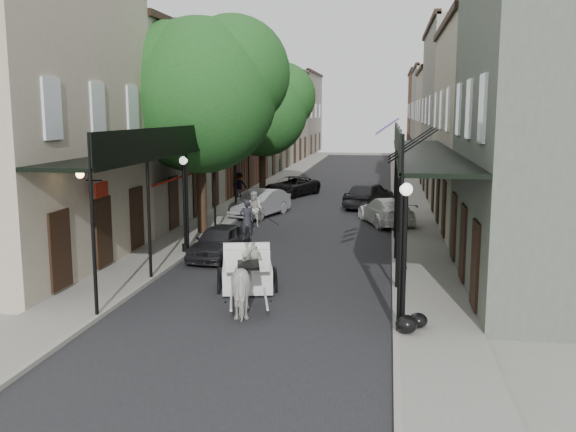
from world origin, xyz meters
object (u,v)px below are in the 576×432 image
at_px(lamppost_right_near, 404,255).
at_px(pedestrian_walking, 254,209).
at_px(pedestrian_sidewalk_right, 402,247).
at_px(car_right_near, 386,211).
at_px(horse, 249,282).
at_px(lamppost_left, 185,202).
at_px(car_right_far, 369,195).
at_px(carriage, 247,251).
at_px(pedestrian_sidewalk_left, 239,185).
at_px(tree_far, 268,107).
at_px(car_left_far, 292,186).
at_px(tree_near, 210,89).
at_px(lamppost_right_far, 396,175).
at_px(car_left_mid, 261,203).
at_px(car_left_near, 220,242).

xyz_separation_m(lamppost_right_near, pedestrian_walking, (-6.80, 14.40, -1.19)).
xyz_separation_m(pedestrian_sidewalk_right, car_right_near, (-0.60, 9.49, -0.19)).
bearing_deg(horse, car_right_near, -117.37).
distance_m(lamppost_left, horse, 8.06).
bearing_deg(car_right_far, carriage, 97.42).
xyz_separation_m(lamppost_right_near, car_right_near, (-0.50, 16.00, -1.38)).
height_order(lamppost_right_near, pedestrian_sidewalk_left, lamppost_right_near).
relative_size(tree_far, pedestrian_sidewalk_left, 5.51).
bearing_deg(car_right_far, car_left_far, -23.77).
bearing_deg(tree_near, lamppost_right_far, 43.31).
relative_size(lamppost_left, carriage, 1.25).
bearing_deg(pedestrian_sidewalk_right, car_left_far, 15.39).
relative_size(tree_far, pedestrian_sidewalk_right, 5.79).
bearing_deg(lamppost_right_far, car_left_far, 138.25).
bearing_deg(car_right_near, pedestrian_sidewalk_right, 75.63).
bearing_deg(car_left_far, pedestrian_walking, -67.62).
height_order(pedestrian_sidewalk_left, car_right_far, pedestrian_sidewalk_left).
bearing_deg(car_left_far, car_left_mid, -69.91).
distance_m(lamppost_right_near, car_left_mid, 18.93).
distance_m(pedestrian_sidewalk_left, car_right_near, 12.33).
xyz_separation_m(carriage, car_right_near, (4.31, 12.20, -0.48)).
height_order(lamppost_left, horse, lamppost_left).
xyz_separation_m(tree_far, car_left_near, (1.65, -18.65, -5.19)).
xyz_separation_m(lamppost_left, carriage, (3.39, -4.20, -0.90)).
relative_size(pedestrian_walking, car_left_near, 0.46).
relative_size(lamppost_right_far, horse, 1.77).
xyz_separation_m(carriage, car_left_far, (-1.91, 22.20, -0.51)).
xyz_separation_m(tree_far, lamppost_right_far, (8.35, -6.18, -3.79)).
distance_m(lamppost_right_far, car_left_far, 9.12).
bearing_deg(car_left_mid, tree_far, 115.82).
distance_m(horse, car_right_far, 20.37).
bearing_deg(pedestrian_sidewalk_right, lamppost_left, 75.94).
bearing_deg(tree_near, pedestrian_walking, 55.99).
relative_size(tree_near, pedestrian_sidewalk_right, 6.47).
xyz_separation_m(horse, pedestrian_walking, (-2.63, 13.28, -0.02)).
height_order(lamppost_right_near, car_right_far, lamppost_right_near).
relative_size(tree_far, lamppost_right_far, 2.32).
height_order(lamppost_left, pedestrian_sidewalk_left, lamppost_left).
height_order(carriage, car_left_far, carriage).
relative_size(lamppost_right_near, pedestrian_sidewalk_left, 2.37).
distance_m(lamppost_right_near, pedestrian_walking, 15.97).
height_order(lamppost_right_far, car_left_near, lamppost_right_far).
height_order(tree_near, tree_far, tree_near).
bearing_deg(tree_near, car_right_far, 53.35).
relative_size(pedestrian_walking, car_left_far, 0.37).
relative_size(car_left_near, car_left_far, 0.82).
bearing_deg(car_right_far, pedestrian_walking, 70.66).
xyz_separation_m(tree_far, pedestrian_sidewalk_right, (8.45, -19.66, -4.97)).
distance_m(pedestrian_walking, car_right_near, 6.50).
bearing_deg(pedestrian_walking, lamppost_left, -84.31).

